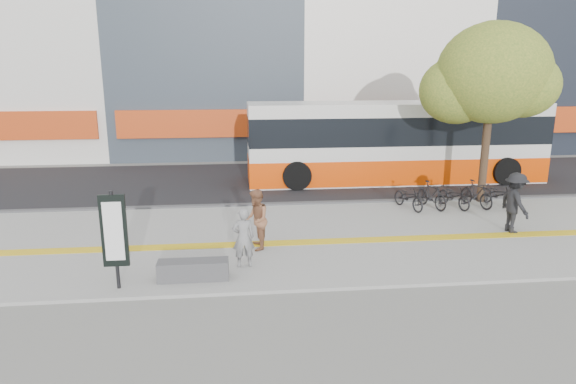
{
  "coord_description": "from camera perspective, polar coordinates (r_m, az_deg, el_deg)",
  "views": [
    {
      "loc": [
        -1.57,
        -12.02,
        4.8
      ],
      "look_at": [
        -0.09,
        2.0,
        1.28
      ],
      "focal_mm": 31.3,
      "sensor_mm": 36.0,
      "label": 1
    }
  ],
  "objects": [
    {
      "name": "tactile_strip",
      "position": [
        13.93,
        0.82,
        -5.75
      ],
      "size": [
        40.0,
        0.45,
        0.01
      ],
      "primitive_type": "cube",
      "color": "gold",
      "rests_on": "sidewalk"
    },
    {
      "name": "signboard",
      "position": [
        11.37,
        -19.14,
        -4.35
      ],
      "size": [
        0.55,
        0.1,
        2.2
      ],
      "color": "black",
      "rests_on": "sidewalk"
    },
    {
      "name": "pedestrian_tan",
      "position": [
        13.25,
        -3.64,
        -3.17
      ],
      "size": [
        0.62,
        0.79,
        1.62
      ],
      "primitive_type": "imported",
      "rotation": [
        0.0,
        0.0,
        -1.57
      ],
      "color": "brown",
      "rests_on": "sidewalk"
    },
    {
      "name": "sidewalk",
      "position": [
        14.42,
        0.58,
        -5.25
      ],
      "size": [
        40.0,
        7.0,
        0.08
      ],
      "primitive_type": "cube",
      "color": "slate",
      "rests_on": "ground"
    },
    {
      "name": "street",
      "position": [
        21.61,
        -1.7,
        1.26
      ],
      "size": [
        40.0,
        8.0,
        0.06
      ],
      "primitive_type": "cube",
      "color": "black",
      "rests_on": "ground"
    },
    {
      "name": "street_tree",
      "position": [
        18.98,
        21.96,
        12.17
      ],
      "size": [
        4.4,
        3.8,
        6.31
      ],
      "color": "#332217",
      "rests_on": "sidewalk"
    },
    {
      "name": "bench",
      "position": [
        11.76,
        -10.7,
        -8.7
      ],
      "size": [
        1.6,
        0.45,
        0.45
      ],
      "primitive_type": "cube",
      "color": "#3D3C3F",
      "rests_on": "sidewalk"
    },
    {
      "name": "bicycle_row",
      "position": [
        18.17,
        18.34,
        -0.36
      ],
      "size": [
        4.21,
        1.66,
        0.92
      ],
      "color": "black",
      "rests_on": "sidewalk"
    },
    {
      "name": "seated_woman",
      "position": [
        12.15,
        -5.09,
        -5.18
      ],
      "size": [
        0.57,
        0.41,
        1.47
      ],
      "primitive_type": "imported",
      "rotation": [
        0.0,
        0.0,
        3.26
      ],
      "color": "black",
      "rests_on": "sidewalk"
    },
    {
      "name": "curb",
      "position": [
        17.73,
        -0.71,
        -1.45
      ],
      "size": [
        40.0,
        0.25,
        0.14
      ],
      "primitive_type": "cube",
      "color": "#3D3C3F",
      "rests_on": "ground"
    },
    {
      "name": "pedestrian_dark",
      "position": [
        15.99,
        24.36,
        -1.12
      ],
      "size": [
        0.75,
        1.2,
        1.78
      ],
      "primitive_type": "imported",
      "rotation": [
        0.0,
        0.0,
        1.65
      ],
      "color": "black",
      "rests_on": "sidewalk"
    },
    {
      "name": "bus",
      "position": [
        21.83,
        12.06,
        5.33
      ],
      "size": [
        12.44,
        2.95,
        3.31
      ],
      "color": "silver",
      "rests_on": "street"
    },
    {
      "name": "ground",
      "position": [
        13.04,
        1.34,
        -7.58
      ],
      "size": [
        120.0,
        120.0,
        0.0
      ],
      "primitive_type": "plane",
      "color": "slate",
      "rests_on": "ground"
    }
  ]
}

